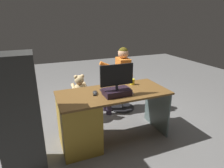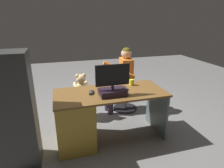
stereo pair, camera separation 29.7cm
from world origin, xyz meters
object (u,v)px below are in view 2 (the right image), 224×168
object	(u,v)px
desk	(82,118)
tv_remote	(92,93)
keyboard	(113,89)
computer_mouse	(91,92)
cup	(132,82)
office_chair_teddy	(82,103)
teddy_bear	(81,85)
person	(122,75)
visitor_chair	(125,97)
monitor	(113,86)

from	to	relation	value
desk	tv_remote	xyz separation A→B (m)	(-0.15, -0.02, 0.35)
keyboard	computer_mouse	size ratio (longest dim) A/B	4.38
cup	office_chair_teddy	xyz separation A→B (m)	(0.69, -0.56, -0.51)
desk	cup	bearing A→B (deg)	-167.41
office_chair_teddy	keyboard	bearing A→B (deg)	117.94
computer_mouse	office_chair_teddy	bearing A→B (deg)	-85.87
office_chair_teddy	teddy_bear	world-z (taller)	teddy_bear
desk	person	size ratio (longest dim) A/B	1.27
cup	teddy_bear	xyz separation A→B (m)	(0.69, -0.57, -0.16)
visitor_chair	tv_remote	bearing A→B (deg)	45.37
cup	office_chair_teddy	bearing A→B (deg)	-38.91
keyboard	tv_remote	size ratio (longest dim) A/B	2.80
office_chair_teddy	monitor	bearing A→B (deg)	110.17
desk	visitor_chair	distance (m)	1.25
desk	visitor_chair	xyz separation A→B (m)	(-0.93, -0.82, -0.14)
monitor	cup	size ratio (longest dim) A/B	5.14
desk	visitor_chair	size ratio (longest dim) A/B	3.34
office_chair_teddy	teddy_bear	distance (m)	0.35
monitor	visitor_chair	world-z (taller)	monitor
computer_mouse	tv_remote	world-z (taller)	computer_mouse
computer_mouse	cup	distance (m)	0.66
computer_mouse	office_chair_teddy	size ratio (longest dim) A/B	0.21
keyboard	teddy_bear	size ratio (longest dim) A/B	1.18
computer_mouse	person	world-z (taller)	person
computer_mouse	visitor_chair	world-z (taller)	computer_mouse
monitor	office_chair_teddy	world-z (taller)	monitor
keyboard	desk	bearing A→B (deg)	6.68
monitor	cup	world-z (taller)	monitor
office_chair_teddy	cup	bearing A→B (deg)	141.09
computer_mouse	person	bearing A→B (deg)	-132.15
cup	person	world-z (taller)	person
monitor	keyboard	bearing A→B (deg)	-106.42
monitor	person	bearing A→B (deg)	-116.05
monitor	teddy_bear	xyz separation A→B (m)	(0.31, -0.86, -0.24)
office_chair_teddy	person	size ratio (longest dim) A/B	0.38
cup	tv_remote	xyz separation A→B (m)	(0.64, 0.15, -0.03)
keyboard	cup	size ratio (longest dim) A/B	4.80
cup	visitor_chair	world-z (taller)	cup
desk	keyboard	size ratio (longest dim) A/B	3.63
computer_mouse	visitor_chair	bearing A→B (deg)	-134.70
teddy_bear	visitor_chair	world-z (taller)	teddy_bear
cup	desk	bearing A→B (deg)	12.59
visitor_chair	keyboard	bearing A→B (deg)	58.07
desk	office_chair_teddy	bearing A→B (deg)	-97.29
monitor	office_chair_teddy	size ratio (longest dim) A/B	1.00
monitor	keyboard	world-z (taller)	monitor
tv_remote	teddy_bear	distance (m)	0.74
desk	tv_remote	world-z (taller)	tv_remote
computer_mouse	cup	xyz separation A→B (m)	(-0.64, -0.15, 0.03)
desk	tv_remote	size ratio (longest dim) A/B	10.15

